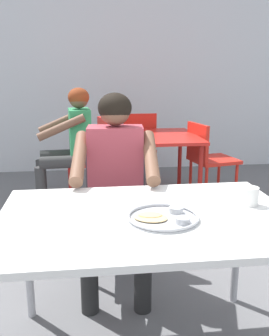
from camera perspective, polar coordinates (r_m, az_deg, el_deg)
The scene contains 11 objects.
back_wall at distance 5.24m, azimuth -4.50°, elevation 18.35°, with size 12.00×0.12×3.40m, color silver.
table_foreground at distance 1.70m, azimuth 1.84°, elevation -9.07°, with size 1.30×0.87×0.72m.
thali_tray at distance 1.63m, azimuth 4.37°, elevation -7.37°, with size 0.31×0.31×0.03m.
drinking_cup at distance 1.86m, azimuth 16.96°, elevation -3.99°, with size 0.08×0.08×0.09m.
chair_foreground at distance 2.57m, azimuth -2.86°, elevation -4.32°, with size 0.46×0.43×0.86m.
diner_foreground at distance 2.30m, azimuth -2.87°, elevation -0.98°, with size 0.52×0.58×1.21m.
table_background_red at distance 3.86m, azimuth 2.31°, elevation 3.87°, with size 0.96×0.93×0.70m.
chair_red_left at distance 3.88m, azimuth -6.07°, elevation 2.01°, with size 0.46×0.46×0.87m.
chair_red_right at distance 4.04m, azimuth 10.89°, elevation 1.88°, with size 0.52×0.50×0.82m.
chair_red_far at distance 4.48m, azimuth 0.59°, elevation 3.61°, with size 0.41×0.41×0.87m.
patron_background at distance 3.79m, azimuth -9.61°, elevation 4.67°, with size 0.57×0.52×1.18m.
Camera 1 is at (-0.26, -1.48, 1.34)m, focal length 40.57 mm.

